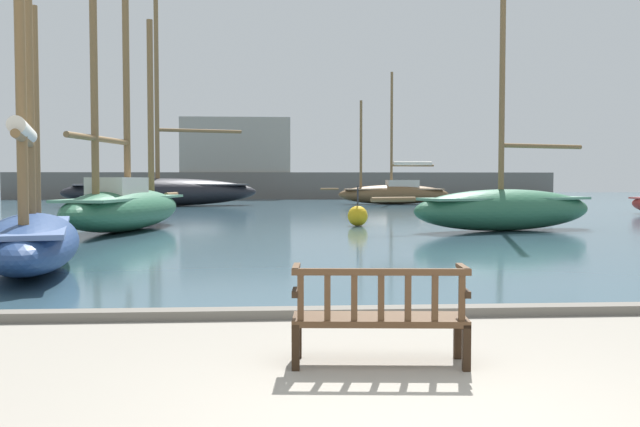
{
  "coord_description": "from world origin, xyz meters",
  "views": [
    {
      "loc": [
        -1.03,
        -4.91,
        1.71
      ],
      "look_at": [
        -0.02,
        10.0,
        1.0
      ],
      "focal_mm": 40.0,
      "sensor_mm": 36.0,
      "label": 1
    }
  ],
  "objects_px": {
    "park_bench": "(380,315)",
    "sailboat_far_port": "(125,203)",
    "sailboat_mid_port": "(31,233)",
    "sailboat_far_starboard": "(163,190)",
    "sailboat_outer_port": "(394,192)",
    "channel_buoy": "(358,216)",
    "sailboat_mid_starboard": "(505,207)"
  },
  "relations": [
    {
      "from": "park_bench",
      "to": "channel_buoy",
      "type": "height_order",
      "value": "channel_buoy"
    },
    {
      "from": "sailboat_mid_port",
      "to": "sailboat_far_starboard",
      "type": "relative_size",
      "value": 0.5
    },
    {
      "from": "sailboat_mid_starboard",
      "to": "sailboat_mid_port",
      "type": "bearing_deg",
      "value": -142.51
    },
    {
      "from": "sailboat_mid_starboard",
      "to": "sailboat_far_port",
      "type": "bearing_deg",
      "value": 176.11
    },
    {
      "from": "sailboat_mid_starboard",
      "to": "sailboat_outer_port",
      "type": "distance_m",
      "value": 24.45
    },
    {
      "from": "park_bench",
      "to": "sailboat_far_starboard",
      "type": "xyz_separation_m",
      "value": [
        -7.64,
        37.68,
        0.6
      ]
    },
    {
      "from": "sailboat_far_port",
      "to": "sailboat_mid_starboard",
      "type": "height_order",
      "value": "sailboat_mid_starboard"
    },
    {
      "from": "park_bench",
      "to": "sailboat_outer_port",
      "type": "relative_size",
      "value": 0.19
    },
    {
      "from": "sailboat_far_port",
      "to": "sailboat_mid_starboard",
      "type": "xyz_separation_m",
      "value": [
        12.1,
        -0.82,
        -0.11
      ]
    },
    {
      "from": "sailboat_far_port",
      "to": "sailboat_mid_port",
      "type": "distance_m",
      "value": 9.87
    },
    {
      "from": "park_bench",
      "to": "sailboat_far_port",
      "type": "bearing_deg",
      "value": 108.81
    },
    {
      "from": "sailboat_far_starboard",
      "to": "channel_buoy",
      "type": "height_order",
      "value": "sailboat_far_starboard"
    },
    {
      "from": "park_bench",
      "to": "sailboat_mid_port",
      "type": "xyz_separation_m",
      "value": [
        -5.35,
        6.76,
        0.27
      ]
    },
    {
      "from": "sailboat_outer_port",
      "to": "sailboat_mid_starboard",
      "type": "bearing_deg",
      "value": -91.6
    },
    {
      "from": "sailboat_outer_port",
      "to": "sailboat_far_port",
      "type": "bearing_deg",
      "value": -118.43
    },
    {
      "from": "sailboat_mid_starboard",
      "to": "sailboat_mid_port",
      "type": "height_order",
      "value": "sailboat_mid_starboard"
    },
    {
      "from": "sailboat_far_starboard",
      "to": "sailboat_mid_port",
      "type": "bearing_deg",
      "value": -85.75
    },
    {
      "from": "channel_buoy",
      "to": "sailboat_far_port",
      "type": "bearing_deg",
      "value": -167.32
    },
    {
      "from": "park_bench",
      "to": "sailboat_far_port",
      "type": "height_order",
      "value": "sailboat_far_port"
    },
    {
      "from": "sailboat_outer_port",
      "to": "channel_buoy",
      "type": "height_order",
      "value": "sailboat_outer_port"
    },
    {
      "from": "sailboat_mid_port",
      "to": "channel_buoy",
      "type": "relative_size",
      "value": 5.0
    },
    {
      "from": "sailboat_far_port",
      "to": "sailboat_mid_port",
      "type": "bearing_deg",
      "value": -88.17
    },
    {
      "from": "sailboat_far_starboard",
      "to": "channel_buoy",
      "type": "distance_m",
      "value": 21.62
    },
    {
      "from": "sailboat_far_port",
      "to": "channel_buoy",
      "type": "distance_m",
      "value": 7.89
    },
    {
      "from": "sailboat_mid_port",
      "to": "sailboat_far_starboard",
      "type": "height_order",
      "value": "sailboat_far_starboard"
    },
    {
      "from": "sailboat_mid_port",
      "to": "park_bench",
      "type": "bearing_deg",
      "value": -51.66
    },
    {
      "from": "park_bench",
      "to": "sailboat_far_starboard",
      "type": "relative_size",
      "value": 0.12
    },
    {
      "from": "sailboat_mid_starboard",
      "to": "sailboat_outer_port",
      "type": "bearing_deg",
      "value": 88.4
    },
    {
      "from": "sailboat_far_port",
      "to": "sailboat_far_starboard",
      "type": "xyz_separation_m",
      "value": [
        -1.98,
        21.05,
        0.12
      ]
    },
    {
      "from": "sailboat_outer_port",
      "to": "park_bench",
      "type": "bearing_deg",
      "value": -100.04
    },
    {
      "from": "sailboat_mid_port",
      "to": "sailboat_outer_port",
      "type": "relative_size",
      "value": 0.81
    },
    {
      "from": "sailboat_mid_port",
      "to": "sailboat_far_starboard",
      "type": "bearing_deg",
      "value": 94.25
    }
  ]
}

